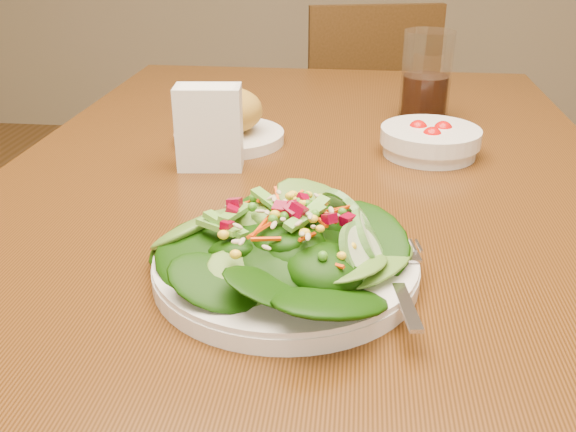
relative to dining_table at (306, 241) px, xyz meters
The scene contains 7 objects.
dining_table is the anchor object (origin of this frame).
chair_far 1.14m from the dining_table, 85.89° to the left, with size 0.48×0.48×0.86m.
salad_plate 0.30m from the dining_table, 87.70° to the right, with size 0.28×0.27×0.08m.
bread_plate 0.24m from the dining_table, 134.35° to the left, with size 0.18×0.18×0.09m.
tomato_bowl 0.25m from the dining_table, 33.20° to the left, with size 0.15×0.15×0.05m.
drinking_glass 0.40m from the dining_table, 59.74° to the left, with size 0.09×0.09×0.15m.
napkin_holder 0.22m from the dining_table, 169.15° to the left, with size 0.10×0.06×0.12m.
Camera 1 is at (0.07, -0.84, 1.09)m, focal length 40.00 mm.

